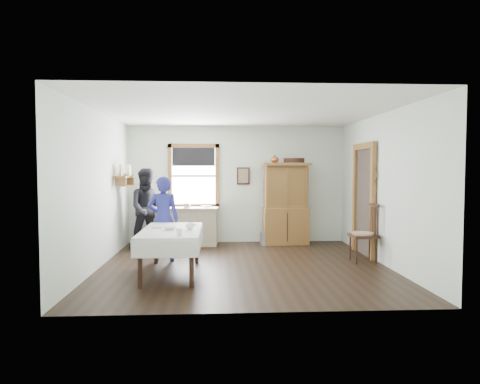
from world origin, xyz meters
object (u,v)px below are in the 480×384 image
(china_hutch, at_px, (286,204))
(dining_table, at_px, (172,252))
(pail, at_px, (266,239))
(wicker_basket, at_px, (285,241))
(spindle_chair, at_px, (363,233))
(work_counter, at_px, (185,226))
(figure_dark, at_px, (148,212))
(woman_blue, at_px, (163,222))

(china_hutch, height_order, dining_table, china_hutch)
(pail, xyz_separation_m, wicker_basket, (0.45, 0.02, -0.05))
(spindle_chair, bearing_deg, china_hutch, 117.20)
(work_counter, relative_size, dining_table, 0.81)
(work_counter, height_order, figure_dark, figure_dark)
(work_counter, distance_m, dining_table, 2.70)
(work_counter, relative_size, figure_dark, 0.93)
(china_hutch, distance_m, dining_table, 3.61)
(work_counter, xyz_separation_m, figure_dark, (-0.75, -0.40, 0.37))
(china_hutch, height_order, spindle_chair, china_hutch)
(work_counter, distance_m, pail, 1.84)
(wicker_basket, relative_size, figure_dark, 0.19)
(dining_table, height_order, wicker_basket, dining_table)
(pail, relative_size, woman_blue, 0.19)
(work_counter, height_order, pail, work_counter)
(spindle_chair, bearing_deg, wicker_basket, 118.75)
(pail, bearing_deg, spindle_chair, -49.92)
(china_hutch, xyz_separation_m, spindle_chair, (1.11, -1.99, -0.38))
(pail, distance_m, woman_blue, 2.70)
(work_counter, xyz_separation_m, wicker_basket, (2.26, -0.07, -0.33))
(wicker_basket, bearing_deg, china_hutch, 78.50)
(spindle_chair, relative_size, wicker_basket, 3.49)
(work_counter, distance_m, wicker_basket, 2.29)
(china_hutch, relative_size, spindle_chair, 1.71)
(pail, bearing_deg, work_counter, 177.17)
(dining_table, distance_m, woman_blue, 1.11)
(figure_dark, bearing_deg, woman_blue, -85.33)
(work_counter, distance_m, china_hutch, 2.34)
(dining_table, height_order, spindle_chair, spindle_chair)
(dining_table, xyz_separation_m, spindle_chair, (3.41, 0.73, 0.17))
(china_hutch, height_order, figure_dark, china_hutch)
(woman_blue, bearing_deg, china_hutch, -147.20)
(wicker_basket, bearing_deg, dining_table, -130.98)
(woman_blue, relative_size, figure_dark, 0.91)
(wicker_basket, bearing_deg, figure_dark, -173.73)
(pail, xyz_separation_m, figure_dark, (-2.57, -0.31, 0.66))
(woman_blue, xyz_separation_m, figure_dark, (-0.48, 1.29, 0.07))
(work_counter, height_order, woman_blue, woman_blue)
(china_hutch, xyz_separation_m, woman_blue, (-2.56, -1.71, -0.19))
(wicker_basket, bearing_deg, woman_blue, -147.52)
(woman_blue, bearing_deg, spindle_chair, 174.70)
(dining_table, relative_size, pail, 6.58)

